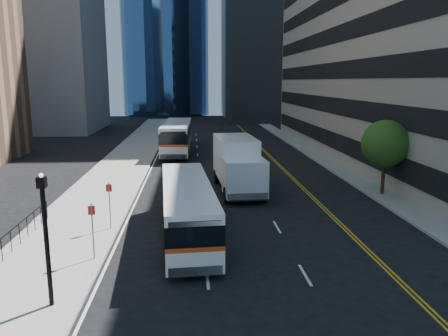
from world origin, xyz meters
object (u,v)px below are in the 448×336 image
Objects in this scene: lamp_post at (46,235)px; bus_rear at (177,136)px; street_tree at (385,144)px; bus_front at (187,208)px; box_truck at (238,164)px.

lamp_post reaches higher than bus_rear.
street_tree is 24.83m from bus_rear.
bus_rear reaches higher than bus_front.
bus_front is at bearing -114.34° from box_truck.
bus_front is (-13.35, -7.06, -2.12)m from street_tree.
street_tree is 0.64× the size of box_truck.
bus_front is 9.80m from box_truck.
bus_front is at bearing -152.13° from street_tree.
street_tree is 0.47× the size of bus_front.
street_tree is at bearing 23.89° from bus_front.
box_truck reaches higher than bus_rear.
street_tree is 22.82m from lamp_post.
lamp_post is at bearing -142.13° from street_tree.
bus_front is at bearing 56.17° from lamp_post.
bus_rear is 1.61× the size of box_truck.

